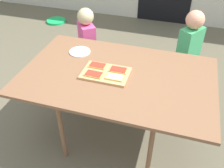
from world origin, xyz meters
TOP-DOWN VIEW (x-y plane):
  - ground_plane at (0.00, 0.00)m, footprint 16.00×16.00m
  - dining_table at (0.00, 0.00)m, footprint 1.53×0.97m
  - cutting_board at (-0.09, -0.03)m, footprint 0.37×0.25m
  - pizza_slice_far_right at (-0.00, 0.03)m, footprint 0.14×0.09m
  - pizza_slice_near_right at (0.00, -0.07)m, footprint 0.14×0.08m
  - pizza_slice_near_left at (-0.17, -0.09)m, footprint 0.14×0.09m
  - pizza_slice_far_left at (-0.18, 0.04)m, footprint 0.14×0.09m
  - plate_white_left at (-0.42, 0.23)m, footprint 0.19×0.19m
  - child_left at (-0.55, 0.70)m, footprint 0.26×0.28m
  - child_right at (0.53, 0.81)m, footprint 0.25×0.28m
  - garden_hose_coil at (-1.77, 2.20)m, footprint 0.34×0.34m

SIDE VIEW (x-z plane):
  - ground_plane at x=0.00m, z-range 0.00..0.00m
  - garden_hose_coil at x=-1.77m, z-range 0.00..0.03m
  - child_left at x=-0.55m, z-range 0.07..1.01m
  - child_right at x=0.53m, z-range 0.08..1.08m
  - dining_table at x=0.00m, z-range 0.31..1.03m
  - plate_white_left at x=-0.42m, z-range 0.72..0.73m
  - cutting_board at x=-0.09m, z-range 0.72..0.73m
  - pizza_slice_far_right at x=0.00m, z-range 0.73..0.75m
  - pizza_slice_near_right at x=0.00m, z-range 0.73..0.75m
  - pizza_slice_near_left at x=-0.17m, z-range 0.73..0.75m
  - pizza_slice_far_left at x=-0.18m, z-range 0.73..0.75m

